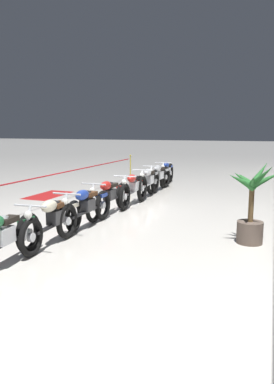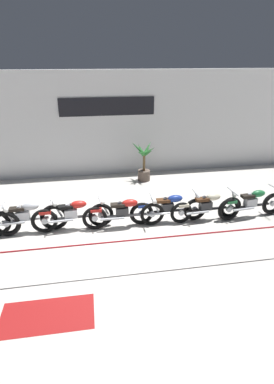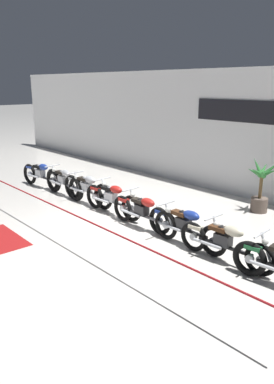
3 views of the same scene
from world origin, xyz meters
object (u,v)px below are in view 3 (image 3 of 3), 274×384
at_px(stanchion_far_left, 29,198).
at_px(motorcycle_red_3, 112,199).
at_px(potted_palm_left_of_row, 261,188).
at_px(motorcycle_cream_6, 225,242).
at_px(motorcycle_blue_5, 185,226).
at_px(motorcycle_silver_2, 87,189).
at_px(motorcycle_silver_1, 64,182).
at_px(motorcycle_blue_0, 41,175).
at_px(motorcycle_red_4, 143,212).

bearing_deg(stanchion_far_left, motorcycle_red_3, 69.70).
distance_m(potted_palm_left_of_row, stanchion_far_left, 6.64).
xyz_separation_m(motorcycle_cream_6, potted_palm_left_of_row, (-1.30, 3.56, 0.26)).
xyz_separation_m(motorcycle_cream_6, stanchion_far_left, (-4.82, -2.06, 0.29)).
xyz_separation_m(motorcycle_blue_5, potted_palm_left_of_row, (-0.11, 3.49, 0.26)).
bearing_deg(motorcycle_silver_2, motorcycle_red_3, -1.48).
xyz_separation_m(motorcycle_red_3, potted_palm_left_of_row, (2.72, 3.44, 0.25)).
distance_m(motorcycle_silver_2, stanchion_far_left, 2.29).
relative_size(motorcycle_silver_1, potted_palm_left_of_row, 1.48).
height_order(motorcycle_blue_0, potted_palm_left_of_row, potted_palm_left_of_row).
distance_m(motorcycle_red_3, potted_palm_left_of_row, 4.39).
bearing_deg(motorcycle_cream_6, motorcycle_blue_0, -179.99).
height_order(motorcycle_red_3, potted_palm_left_of_row, potted_palm_left_of_row).
bearing_deg(motorcycle_blue_0, motorcycle_blue_5, 0.59).
bearing_deg(motorcycle_red_3, potted_palm_left_of_row, 51.62).
height_order(motorcycle_red_4, potted_palm_left_of_row, potted_palm_left_of_row).
distance_m(motorcycle_blue_0, potted_palm_left_of_row, 7.64).
bearing_deg(motorcycle_red_3, motorcycle_silver_2, 178.52).
relative_size(motorcycle_blue_0, potted_palm_left_of_row, 1.45).
relative_size(motorcycle_silver_1, motorcycle_red_4, 0.99).
bearing_deg(stanchion_far_left, motorcycle_blue_5, 30.33).
bearing_deg(motorcycle_cream_6, motorcycle_blue_5, 176.71).
xyz_separation_m(motorcycle_silver_1, motorcycle_blue_5, (5.46, -0.03, -0.01)).
xyz_separation_m(motorcycle_red_3, motorcycle_blue_5, (2.83, -0.05, -0.01)).
bearing_deg(motorcycle_silver_1, motorcycle_red_3, 0.51).
distance_m(motorcycle_silver_1, motorcycle_red_3, 2.63).
distance_m(motorcycle_silver_2, motorcycle_blue_5, 4.16).
distance_m(motorcycle_red_4, stanchion_far_left, 3.08).
distance_m(motorcycle_blue_0, motorcycle_red_4, 5.50).
distance_m(motorcycle_silver_1, motorcycle_blue_5, 5.46).
height_order(potted_palm_left_of_row, stanchion_far_left, potted_palm_left_of_row).
bearing_deg(potted_palm_left_of_row, motorcycle_blue_5, -88.17).
xyz_separation_m(motorcycle_silver_2, motorcycle_red_4, (2.79, -0.16, -0.02)).
height_order(motorcycle_cream_6, stanchion_far_left, stanchion_far_left).
distance_m(motorcycle_red_3, motorcycle_cream_6, 4.02).
bearing_deg(motorcycle_blue_0, potted_palm_left_of_row, 27.76).
bearing_deg(motorcycle_red_3, motorcycle_blue_0, -178.28).
relative_size(motorcycle_silver_2, motorcycle_red_4, 0.99).
xyz_separation_m(motorcycle_red_3, stanchion_far_left, (-0.81, -2.18, 0.28)).
bearing_deg(potted_palm_left_of_row, motorcycle_silver_1, -147.11).
distance_m(motorcycle_silver_1, motorcycle_red_4, 4.09).
relative_size(motorcycle_blue_0, motorcycle_silver_2, 0.99).
relative_size(motorcycle_silver_2, potted_palm_left_of_row, 1.47).
height_order(motorcycle_blue_0, stanchion_far_left, stanchion_far_left).
height_order(motorcycle_blue_5, motorcycle_cream_6, motorcycle_blue_5).
distance_m(motorcycle_blue_0, stanchion_far_left, 3.84).
bearing_deg(potted_palm_left_of_row, motorcycle_cream_6, -69.99).
bearing_deg(motorcycle_blue_5, motorcycle_red_3, 178.97).
xyz_separation_m(motorcycle_blue_0, stanchion_far_left, (3.23, -2.06, 0.27)).
xyz_separation_m(motorcycle_blue_0, motorcycle_silver_2, (2.71, 0.16, 0.01)).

